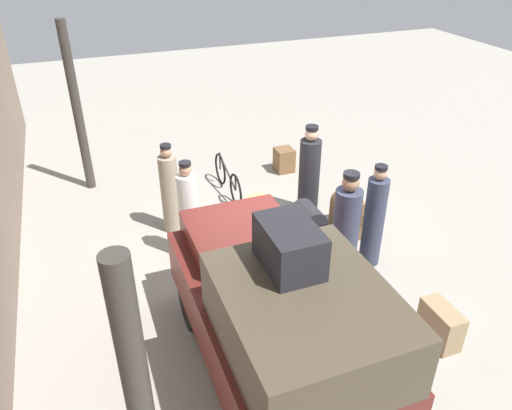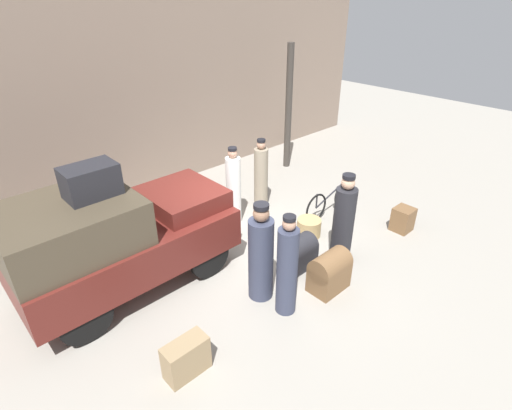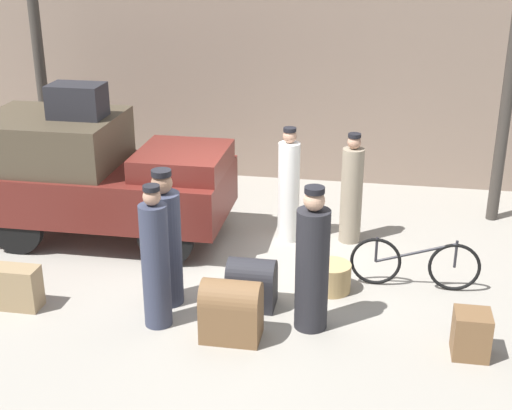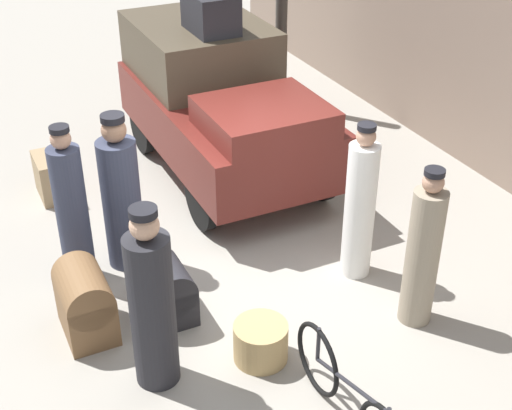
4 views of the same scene
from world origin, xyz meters
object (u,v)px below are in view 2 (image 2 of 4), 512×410
(bicycle, at_px, (330,200))
(porter_carrying_trunk, at_px, (261,256))
(truck, at_px, (115,237))
(suitcase_black_upright, at_px, (403,219))
(conductor_in_dark_uniform, at_px, (261,176))
(suitcase_tan_flat, at_px, (329,271))
(porter_standing_middle, at_px, (343,222))
(wicker_basket, at_px, (309,227))
(porter_lifting_near_truck, at_px, (234,189))
(trunk_barrel_dark, at_px, (299,252))
(trunk_wicker_pale, at_px, (186,358))
(porter_with_bicycle, at_px, (287,269))
(trunk_on_truck_roof, at_px, (91,181))

(bicycle, height_order, porter_carrying_trunk, porter_carrying_trunk)
(truck, xyz_separation_m, suitcase_black_upright, (5.28, -2.40, -0.76))
(porter_carrying_trunk, distance_m, conductor_in_dark_uniform, 3.17)
(suitcase_tan_flat, bearing_deg, truck, 135.79)
(suitcase_black_upright, distance_m, suitcase_tan_flat, 2.70)
(truck, xyz_separation_m, bicycle, (4.71, -0.88, -0.68))
(conductor_in_dark_uniform, relative_size, suitcase_black_upright, 3.18)
(porter_standing_middle, relative_size, conductor_in_dark_uniform, 1.06)
(wicker_basket, distance_m, porter_lifting_near_truck, 1.82)
(suitcase_black_upright, bearing_deg, conductor_in_dark_uniform, 117.35)
(porter_carrying_trunk, bearing_deg, suitcase_tan_flat, -35.22)
(truck, distance_m, suitcase_tan_flat, 3.66)
(porter_standing_middle, distance_m, trunk_barrel_dark, 1.00)
(suitcase_tan_flat, bearing_deg, bicycle, 37.40)
(truck, bearing_deg, porter_lifting_near_truck, 7.25)
(bicycle, xyz_separation_m, porter_standing_middle, (-1.24, -1.22, 0.47))
(porter_carrying_trunk, xyz_separation_m, trunk_wicker_pale, (-1.83, -0.46, -0.53))
(trunk_barrel_dark, distance_m, suitcase_tan_flat, 0.79)
(porter_lifting_near_truck, bearing_deg, suitcase_tan_flat, -95.64)
(porter_lifting_near_truck, distance_m, suitcase_black_upright, 3.71)
(wicker_basket, bearing_deg, bicycle, 14.47)
(conductor_in_dark_uniform, xyz_separation_m, trunk_wicker_pale, (-4.02, -2.76, -0.51))
(truck, bearing_deg, suitcase_black_upright, -24.45)
(trunk_barrel_dark, bearing_deg, suitcase_black_upright, -14.53)
(trunk_wicker_pale, relative_size, trunk_barrel_dark, 0.97)
(truck, bearing_deg, suitcase_tan_flat, -44.21)
(bicycle, relative_size, porter_carrying_trunk, 0.95)
(bicycle, distance_m, trunk_wicker_pale, 5.13)
(trunk_barrel_dark, height_order, suitcase_tan_flat, suitcase_tan_flat)
(porter_standing_middle, xyz_separation_m, trunk_wicker_pale, (-3.69, -0.18, -0.54))
(wicker_basket, relative_size, trunk_wicker_pale, 0.82)
(porter_with_bicycle, bearing_deg, conductor_in_dark_uniform, 52.91)
(porter_with_bicycle, relative_size, porter_lifting_near_truck, 1.01)
(conductor_in_dark_uniform, distance_m, trunk_on_truck_roof, 4.24)
(wicker_basket, height_order, porter_standing_middle, porter_standing_middle)
(trunk_barrel_dark, bearing_deg, porter_lifting_near_truck, 84.93)
(suitcase_black_upright, height_order, suitcase_tan_flat, suitcase_tan_flat)
(trunk_wicker_pale, height_order, suitcase_black_upright, trunk_wicker_pale)
(porter_carrying_trunk, xyz_separation_m, suitcase_tan_flat, (0.98, -0.69, -0.44))
(truck, bearing_deg, conductor_in_dark_uniform, 7.14)
(wicker_basket, xyz_separation_m, trunk_on_truck_roof, (-3.84, 1.16, 1.93))
(truck, distance_m, bicycle, 4.84)
(conductor_in_dark_uniform, relative_size, trunk_on_truck_roof, 2.16)
(wicker_basket, height_order, porter_lifting_near_truck, porter_lifting_near_truck)
(porter_carrying_trunk, distance_m, porter_lifting_near_truck, 2.52)
(bicycle, distance_m, porter_standing_middle, 1.80)
(porter_with_bicycle, relative_size, porter_carrying_trunk, 1.00)
(suitcase_black_upright, height_order, trunk_on_truck_roof, trunk_on_truck_roof)
(porter_carrying_trunk, xyz_separation_m, porter_standing_middle, (1.86, -0.28, 0.01))
(porter_carrying_trunk, distance_m, porter_standing_middle, 1.88)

